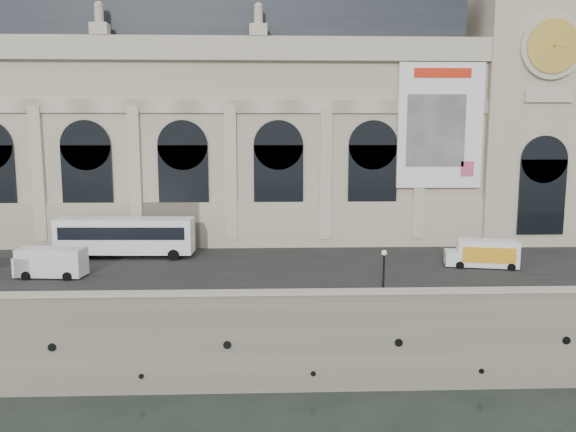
# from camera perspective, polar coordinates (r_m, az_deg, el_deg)

# --- Properties ---
(ground) EXTENTS (260.00, 260.00, 0.00)m
(ground) POSITION_cam_1_polar(r_m,az_deg,el_deg) (41.79, -8.98, -17.44)
(ground) COLOR black
(ground) RESTS_ON ground
(quay) EXTENTS (160.00, 70.00, 6.00)m
(quay) POSITION_cam_1_polar(r_m,az_deg,el_deg) (74.09, -5.80, -3.54)
(quay) COLOR gray
(quay) RESTS_ON ground
(street) EXTENTS (160.00, 24.00, 0.06)m
(street) POSITION_cam_1_polar(r_m,az_deg,el_deg) (53.00, -7.32, -4.94)
(street) COLOR #2D2D2D
(street) RESTS_ON quay
(parapet) EXTENTS (160.00, 1.40, 1.21)m
(parapet) POSITION_cam_1_polar(r_m,az_deg,el_deg) (39.96, -9.09, -8.47)
(parapet) COLOR gray
(parapet) RESTS_ON quay
(museum) EXTENTS (69.00, 18.70, 29.10)m
(museum) POSITION_cam_1_polar(r_m,az_deg,el_deg) (69.13, -11.25, 9.46)
(museum) COLOR #BEB092
(museum) RESTS_ON quay
(clock_pavilion) EXTENTS (13.00, 14.72, 36.70)m
(clock_pavilion) POSITION_cam_1_polar(r_m,az_deg,el_deg) (71.72, 22.41, 11.92)
(clock_pavilion) COLOR #BEB092
(clock_pavilion) RESTS_ON quay
(bus_left) EXTENTS (13.47, 3.52, 3.94)m
(bus_left) POSITION_cam_1_polar(r_m,az_deg,el_deg) (57.56, -16.22, -1.94)
(bus_left) COLOR white
(bus_left) RESTS_ON quay
(van_c) EXTENTS (5.90, 2.78, 2.55)m
(van_c) POSITION_cam_1_polar(r_m,az_deg,el_deg) (51.93, -23.21, -4.38)
(van_c) COLOR white
(van_c) RESTS_ON quay
(box_truck) EXTENTS (6.66, 3.31, 2.57)m
(box_truck) POSITION_cam_1_polar(r_m,az_deg,el_deg) (54.34, 19.20, -3.64)
(box_truck) COLOR white
(box_truck) RESTS_ON quay
(lamp_right) EXTENTS (0.39, 0.39, 3.83)m
(lamp_right) POSITION_cam_1_polar(r_m,az_deg,el_deg) (41.45, 9.68, -6.03)
(lamp_right) COLOR black
(lamp_right) RESTS_ON quay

